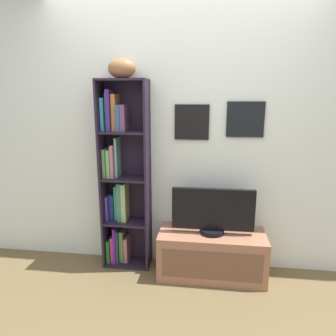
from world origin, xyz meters
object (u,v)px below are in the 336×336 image
Objects in this scene: bookshelf at (121,179)px; tv_stand at (211,254)px; football at (122,68)px; television at (213,212)px.

tv_stand is at bearing -7.77° from bookshelf.
bookshelf is at bearing 172.23° from tv_stand.
football reaches higher than television.
bookshelf is 1.00m from football.
football reaches higher than tv_stand.
bookshelf is 1.84× the size of tv_stand.
tv_stand is at bearing -90.00° from television.
television is at bearing -6.26° from football.
football is at bearing 173.74° from television.
bookshelf is at bearing 172.31° from television.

